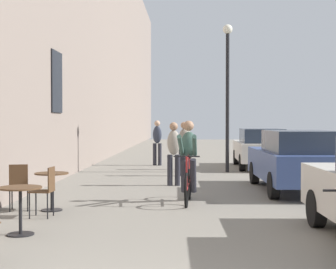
# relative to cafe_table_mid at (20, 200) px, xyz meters

# --- Properties ---
(building_facade_left) EXTENTS (0.54, 68.00, 11.50)m
(building_facade_left) POSITION_rel_cafe_table_mid_xyz_m (-1.40, 10.10, 5.23)
(building_facade_left) COLOR gray
(building_facade_left) RESTS_ON ground_plane
(cafe_table_mid) EXTENTS (0.64, 0.64, 0.72)m
(cafe_table_mid) POSITION_rel_cafe_table_mid_xyz_m (0.00, 0.00, 0.00)
(cafe_table_mid) COLOR black
(cafe_table_mid) RESTS_ON ground_plane
(cafe_table_far) EXTENTS (0.64, 0.64, 0.72)m
(cafe_table_far) POSITION_rel_cafe_table_mid_xyz_m (-0.09, 2.10, 0.00)
(cafe_table_far) COLOR black
(cafe_table_far) RESTS_ON ground_plane
(cafe_chair_far_toward_street) EXTENTS (0.45, 0.45, 0.89)m
(cafe_chair_far_toward_street) POSITION_rel_cafe_table_mid_xyz_m (-0.68, 2.03, -0.00)
(cafe_chair_far_toward_street) COLOR black
(cafe_chair_far_toward_street) RESTS_ON ground_plane
(cafe_chair_far_toward_wall) EXTENTS (0.40, 0.40, 0.89)m
(cafe_chair_far_toward_wall) POSITION_rel_cafe_table_mid_xyz_m (-0.01, 1.41, -0.00)
(cafe_chair_far_toward_wall) COLOR black
(cafe_chair_far_toward_wall) RESTS_ON ground_plane
(cyclist_on_bicycle) EXTENTS (0.52, 1.76, 1.74)m
(cyclist_on_bicycle) POSITION_rel_cafe_table_mid_xyz_m (2.51, 3.23, 0.29)
(cyclist_on_bicycle) COLOR black
(cyclist_on_bicycle) RESTS_ON ground_plane
(pedestrian_near) EXTENTS (0.36, 0.27, 1.67)m
(pedestrian_near) POSITION_rel_cafe_table_mid_xyz_m (2.13, 5.98, 0.42)
(pedestrian_near) COLOR #26262D
(pedestrian_near) RESTS_ON ground_plane
(pedestrian_mid) EXTENTS (0.37, 0.29, 1.68)m
(pedestrian_mid) POSITION_rel_cafe_table_mid_xyz_m (2.39, 8.41, 0.42)
(pedestrian_mid) COLOR #26262D
(pedestrian_mid) RESTS_ON ground_plane
(pedestrian_far) EXTENTS (0.38, 0.29, 1.67)m
(pedestrian_far) POSITION_rel_cafe_table_mid_xyz_m (2.44, 10.46, 0.42)
(pedestrian_far) COLOR #26262D
(pedestrian_far) RESTS_ON ground_plane
(pedestrian_furthest) EXTENTS (0.38, 0.29, 1.72)m
(pedestrian_furthest) POSITION_rel_cafe_table_mid_xyz_m (1.33, 12.18, 0.45)
(pedestrian_furthest) COLOR #26262D
(pedestrian_furthest) RESTS_ON ground_plane
(street_lamp) EXTENTS (0.32, 0.32, 4.90)m
(street_lamp) POSITION_rel_cafe_table_mid_xyz_m (3.82, 9.67, 2.59)
(street_lamp) COLOR black
(street_lamp) RESTS_ON ground_plane
(parked_car_second) EXTENTS (1.83, 4.19, 1.48)m
(parked_car_second) POSITION_rel_cafe_table_mid_xyz_m (5.12, 4.97, 0.25)
(parked_car_second) COLOR #384C84
(parked_car_second) RESTS_ON ground_plane
(parked_car_third) EXTENTS (1.75, 4.04, 1.43)m
(parked_car_third) POSITION_rel_cafe_table_mid_xyz_m (5.12, 11.23, 0.22)
(parked_car_third) COLOR beige
(parked_car_third) RESTS_ON ground_plane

